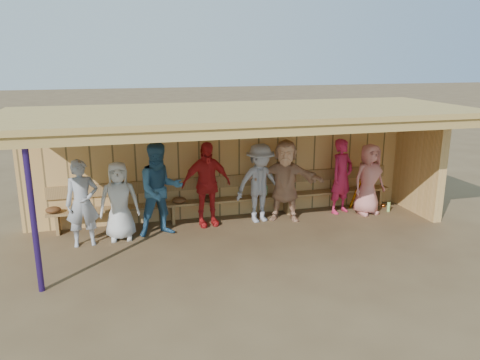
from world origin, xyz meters
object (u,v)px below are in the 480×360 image
player_e (260,183)px  bench (231,194)px  player_h (369,179)px  player_a (82,203)px  player_f (285,180)px  player_b (119,201)px  player_g (342,176)px  player_c (160,190)px  player_d (206,184)px

player_e → bench: player_e is taller
player_h → bench: player_h is taller
player_a → player_f: (4.13, 0.37, 0.06)m
player_b → player_g: bearing=4.0°
player_g → player_a: bearing=161.5°
player_a → player_b: player_a is taller
player_a → player_e: (3.58, 0.41, 0.03)m
player_e → bench: size_ratio=0.22×
player_c → player_e: player_c is taller
player_g → player_f: bearing=161.8°
player_e → bench: (-0.54, 0.40, -0.32)m
player_c → player_h: (4.63, 0.11, -0.13)m
player_f → player_g: (1.40, 0.14, -0.04)m
player_g → bench: size_ratio=0.22×
player_g → player_e: bearing=159.1°
player_c → player_d: (0.98, 0.32, -0.04)m
player_f → player_g: size_ratio=1.04×
player_d → player_e: 1.15m
player_g → player_h: player_g is taller
player_e → player_b: bearing=176.7°
player_c → player_g: (4.08, 0.35, -0.09)m
player_a → player_b: (0.66, 0.15, -0.05)m
player_d → player_h: bearing=-9.9°
player_c → player_e: (2.12, 0.25, -0.08)m
player_g → player_h: bearing=-46.7°
player_e → player_f: (0.55, -0.04, 0.03)m
player_d → player_h: player_d is taller
player_e → player_h: 2.51m
player_e → player_f: size_ratio=0.96×
player_f → bench: size_ratio=0.23×
player_e → player_h: (2.50, -0.14, -0.05)m
player_b → player_d: 1.80m
player_a → player_b: size_ratio=1.07×
player_b → player_h: (5.42, 0.12, 0.03)m
player_f → player_c: bearing=-154.1°
player_b → bench: player_b is taller
player_a → player_e: player_e is taller
player_a → player_d: size_ratio=0.92×
player_a → bench: 3.16m
player_a → player_d: player_d is taller
player_a → bench: (3.04, 0.81, -0.30)m
player_a → player_d: (2.43, 0.48, 0.07)m
player_d → player_f: (1.70, -0.11, -0.01)m
player_e → player_h: size_ratio=1.06×
player_d → player_e: size_ratio=1.05×
player_c → player_a: bearing=176.9°
player_b → player_c: (0.79, 0.01, 0.16)m
player_a → player_h: 6.08m
player_f → player_h: player_f is taller
player_f → player_d: bearing=-162.2°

